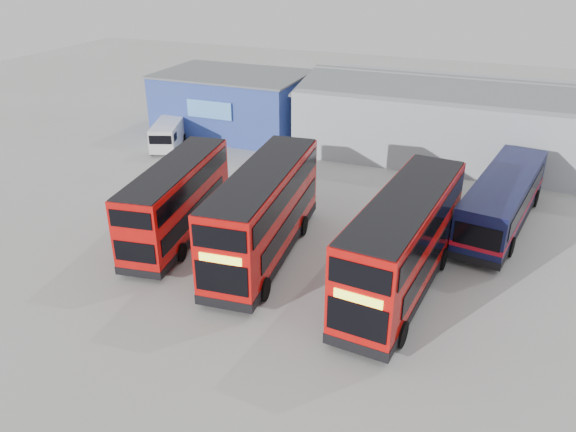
% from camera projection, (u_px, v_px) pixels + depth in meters
% --- Properties ---
extents(ground_plane, '(120.00, 120.00, 0.00)m').
position_uv_depth(ground_plane, '(316.00, 256.00, 29.68)').
color(ground_plane, gray).
rests_on(ground_plane, ground).
extents(office_block, '(12.30, 8.32, 5.12)m').
position_uv_depth(office_block, '(233.00, 103.00, 48.29)').
color(office_block, navy).
rests_on(office_block, ground).
extents(maintenance_shed, '(30.50, 12.00, 5.89)m').
position_uv_depth(maintenance_shed, '(504.00, 124.00, 42.55)').
color(maintenance_shed, '#989DA6').
rests_on(maintenance_shed, ground).
extents(double_decker_left, '(3.85, 10.29, 4.26)m').
position_uv_depth(double_decker_left, '(177.00, 202.00, 30.75)').
color(double_decker_left, red).
rests_on(double_decker_left, ground).
extents(double_decker_centre, '(3.76, 11.55, 4.80)m').
position_uv_depth(double_decker_centre, '(264.00, 214.00, 28.70)').
color(double_decker_centre, red).
rests_on(double_decker_centre, ground).
extents(double_decker_right, '(3.87, 11.68, 4.85)m').
position_uv_depth(double_decker_right, '(403.00, 245.00, 25.70)').
color(double_decker_right, red).
rests_on(double_decker_right, ground).
extents(single_decker_blue, '(4.48, 11.84, 3.14)m').
position_uv_depth(single_decker_blue, '(502.00, 202.00, 32.10)').
color(single_decker_blue, '#0E173E').
rests_on(single_decker_blue, ground).
extents(panel_van, '(3.46, 5.17, 2.11)m').
position_uv_depth(panel_van, '(168.00, 134.00, 44.85)').
color(panel_van, silver).
rests_on(panel_van, ground).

